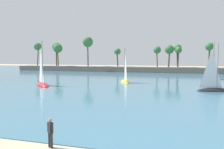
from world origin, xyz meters
TOP-DOWN VIEW (x-y plane):
  - sea at (0.00, 58.76)m, footprint 220.00×105.20m
  - palm_headland at (-0.47, 71.33)m, footprint 105.67×6.27m
  - person_at_waterline at (-1.51, 5.75)m, footprint 0.49×0.34m
  - sailboat_near_shore at (10.53, 30.69)m, footprint 5.48×2.80m
  - sailboat_mid_bay at (-4.61, 38.35)m, footprint 3.33×5.25m
  - sailboat_toward_headland at (-17.56, 29.54)m, footprint 5.33×5.29m
  - sailboat_far_left at (13.05, 49.46)m, footprint 3.51×6.55m

SIDE VIEW (x-z plane):
  - sea at x=0.00m, z-range 0.00..0.06m
  - sailboat_mid_bay at x=-4.61m, z-range -2.94..4.38m
  - sailboat_near_shore at x=10.53m, z-range -3.07..4.56m
  - sailboat_toward_headland at x=-17.56m, z-range -3.37..5.01m
  - sailboat_far_left at x=13.05m, z-range -3.67..5.43m
  - person_at_waterline at x=-1.51m, z-range 0.06..1.73m
  - palm_headland at x=-0.47m, z-range -3.63..9.39m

